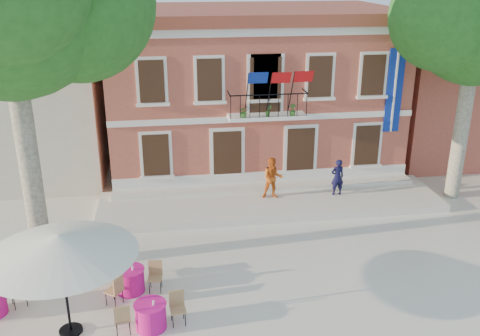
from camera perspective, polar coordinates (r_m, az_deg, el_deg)
name	(u,v)px	position (r m, az deg, el deg)	size (l,w,h in m)	color
ground	(238,264)	(18.08, -0.24, -10.20)	(90.00, 90.00, 0.00)	beige
main_building	(250,87)	(26.26, 1.04, 8.65)	(13.50, 9.59, 7.50)	#B15B40
neighbor_west	(9,101)	(28.02, -23.41, 6.54)	(9.40, 9.40, 6.40)	beige
neighbor_east	(467,86)	(31.50, 23.02, 8.01)	(9.40, 9.40, 6.40)	#B15B40
terrace	(271,202)	(22.16, 3.30, -3.65)	(14.00, 3.40, 0.30)	silver
plane_tree_east	(478,22)	(23.06, 24.03, 14.06)	(5.03, 5.03, 9.88)	#A59E84
patio_umbrella	(59,245)	(14.45, -18.71, -7.83)	(3.97, 3.97, 2.95)	black
pedestrian_navy	(337,177)	(22.54, 10.35, -0.97)	(0.57, 0.37, 1.56)	black
pedestrian_orange	(273,178)	(21.86, 3.50, -1.09)	(0.85, 0.66, 1.74)	#C55517
cafe_table_0	(151,315)	(15.25, -9.52, -15.19)	(1.96, 0.90, 0.95)	#DF1579
cafe_table_1	(130,279)	(16.83, -11.63, -11.52)	(1.71, 1.86, 0.95)	#DF1579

